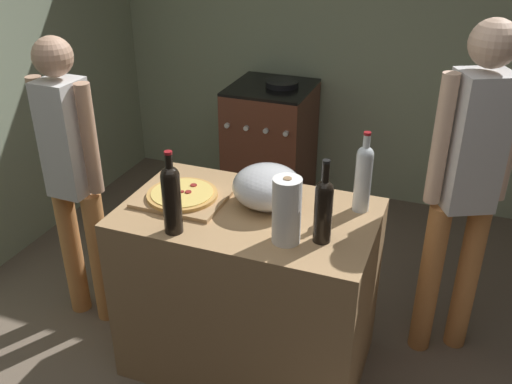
% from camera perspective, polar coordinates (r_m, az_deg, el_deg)
% --- Properties ---
extents(ground_plane, '(4.42, 3.37, 0.02)m').
position_cam_1_polar(ground_plane, '(3.55, 4.57, -9.96)').
color(ground_plane, '#6B5B4C').
extents(kitchen_wall_rear, '(4.42, 0.10, 2.60)m').
position_cam_1_polar(kitchen_wall_rear, '(4.30, 10.96, 15.80)').
color(kitchen_wall_rear, '#99A889').
rests_on(kitchen_wall_rear, ground_plane).
extents(kitchen_wall_left, '(0.10, 3.37, 2.60)m').
position_cam_1_polar(kitchen_wall_left, '(3.92, -24.03, 12.81)').
color(kitchen_wall_left, '#99A889').
rests_on(kitchen_wall_left, ground_plane).
extents(counter, '(1.16, 0.70, 0.88)m').
position_cam_1_polar(counter, '(2.82, -0.73, -9.74)').
color(counter, tan).
rests_on(counter, ground_plane).
extents(cutting_board, '(0.40, 0.32, 0.02)m').
position_cam_1_polar(cutting_board, '(2.69, -7.36, -0.62)').
color(cutting_board, tan).
rests_on(cutting_board, counter).
extents(pizza, '(0.33, 0.33, 0.03)m').
position_cam_1_polar(pizza, '(2.68, -7.39, -0.23)').
color(pizza, tan).
rests_on(pizza, cutting_board).
extents(mixing_bowl, '(0.32, 0.32, 0.19)m').
position_cam_1_polar(mixing_bowl, '(2.58, 1.12, 0.55)').
color(mixing_bowl, '#B2B2B7').
rests_on(mixing_bowl, counter).
extents(paper_towel_roll, '(0.12, 0.12, 0.29)m').
position_cam_1_polar(paper_towel_roll, '(2.29, 3.08, -1.88)').
color(paper_towel_roll, white).
rests_on(paper_towel_roll, counter).
extents(wine_bottle_clear, '(0.08, 0.08, 0.38)m').
position_cam_1_polar(wine_bottle_clear, '(2.55, 10.69, 1.63)').
color(wine_bottle_clear, silver).
rests_on(wine_bottle_clear, counter).
extents(wine_bottle_amber, '(0.08, 0.08, 0.37)m').
position_cam_1_polar(wine_bottle_amber, '(2.30, 6.76, -1.57)').
color(wine_bottle_amber, black).
rests_on(wine_bottle_amber, counter).
extents(wine_bottle_green, '(0.08, 0.08, 0.37)m').
position_cam_1_polar(wine_bottle_green, '(2.37, -8.45, -0.43)').
color(wine_bottle_green, black).
rests_on(wine_bottle_green, counter).
extents(stove, '(0.58, 0.62, 0.97)m').
position_cam_1_polar(stove, '(4.32, 1.46, 4.72)').
color(stove, brown).
rests_on(stove, ground_plane).
extents(person_in_stripes, '(0.36, 0.21, 1.58)m').
position_cam_1_polar(person_in_stripes, '(3.05, -17.93, 1.92)').
color(person_in_stripes, '#D88C4C').
rests_on(person_in_stripes, ground_plane).
extents(person_in_red, '(0.36, 0.28, 1.71)m').
position_cam_1_polar(person_in_red, '(2.79, 20.42, 1.36)').
color(person_in_red, '#D88C4C').
rests_on(person_in_red, ground_plane).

